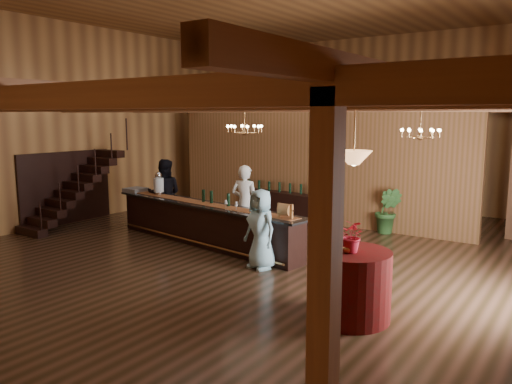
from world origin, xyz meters
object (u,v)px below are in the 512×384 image
Objects in this scene: chandelier_left at (245,129)px; chandelier_right at (420,133)px; backbar_shelf at (285,206)px; guest at (261,229)px; tasting_bar at (204,223)px; bartender at (245,204)px; round_table at (350,285)px; pendant_lamp at (354,157)px; staff_second at (164,194)px; floor_plant at (388,211)px; raffle_drum at (285,210)px; beverage_dispenser at (159,184)px.

chandelier_left is 1.00× the size of chandelier_right.
guest is (2.00, -4.16, 0.39)m from backbar_shelf.
chandelier_left is at bearing 39.62° from tasting_bar.
guest is (-2.26, -2.51, -1.85)m from chandelier_right.
bartender is (0.53, -2.66, 0.52)m from backbar_shelf.
chandelier_left is at bearing 150.34° from guest.
pendant_lamp reaches higher than round_table.
staff_second is (-6.31, -1.07, -1.71)m from chandelier_right.
tasting_bar is 4.68m from floor_plant.
backbar_shelf is 7.31m from pendant_lamp.
floor_plant is (1.03, 4.24, -0.20)m from guest.
round_table is at bearing -38.04° from raffle_drum.
tasting_bar is at bearing 174.38° from guest.
bartender is (-0.15, 0.20, -1.77)m from chandelier_left.
backbar_shelf is at bearing 158.78° from chandelier_right.
beverage_dispenser is 6.47m from chandelier_right.
backbar_shelf is at bearing 129.38° from pendant_lamp.
tasting_bar is 2.08m from staff_second.
floor_plant is at bearing 104.63° from round_table.
backbar_shelf is 3.59× the size of chandelier_left.
chandelier_right is (6.16, 1.42, 1.38)m from beverage_dispenser.
tasting_bar is 6.48× the size of pendant_lamp.
backbar_shelf is (-2.31, 3.75, -0.74)m from raffle_drum.
raffle_drum is 0.12× the size of backbar_shelf.
staff_second reaches higher than tasting_bar.
beverage_dispenser is 5.89m from floor_plant.
pendant_lamp is at bearing -38.04° from raffle_drum.
beverage_dispenser is 6.83m from round_table.
beverage_dispenser is 0.67× the size of pendant_lamp.
backbar_shelf is 2.41× the size of round_table.
beverage_dispenser is (-1.77, 0.29, 0.76)m from tasting_bar.
staff_second reaches higher than backbar_shelf.
chandelier_left is at bearing 4.63° from beverage_dispenser.
chandelier_right is at bearing -54.64° from floor_plant.
raffle_drum is 0.29× the size of floor_plant.
chandelier_right is 0.89× the size of pendant_lamp.
raffle_drum is 0.38× the size of pendant_lamp.
guest is at bearing -12.54° from tasting_bar.
tasting_bar is 3.15× the size of staff_second.
guest is at bearing -15.58° from beverage_dispenser.
raffle_drum is at bearing -9.13° from beverage_dispenser.
beverage_dispenser is 2.96m from chandelier_left.
beverage_dispenser is at bearing -147.35° from floor_plant.
guest is at bearing -132.01° from chandelier_right.
floor_plant is at bearing 104.63° from pendant_lamp.
chandelier_right is at bearing 93.18° from pendant_lamp.
chandelier_left is at bearing -128.53° from floor_plant.
chandelier_left reaches higher than round_table.
raffle_drum is 2.81m from round_table.
tasting_bar is at bearing 34.05° from bartender.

